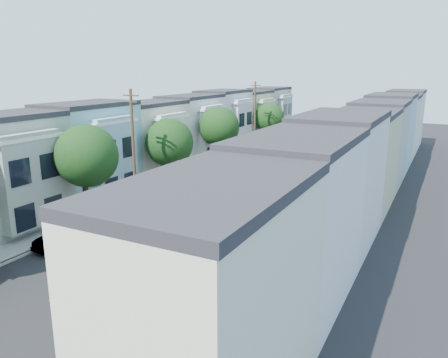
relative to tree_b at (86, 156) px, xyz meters
name	(u,v)px	position (x,y,z in m)	size (l,w,h in m)	color
ground	(185,224)	(6.30, 3.52, -5.45)	(160.00, 160.00, 0.00)	black
road_slab	(260,181)	(6.30, 18.52, -5.44)	(12.00, 70.00, 0.02)	black
curb_left	(210,175)	(0.25, 18.52, -5.38)	(0.30, 70.00, 0.15)	gray
curb_right	(315,188)	(12.35, 18.52, -5.38)	(0.30, 70.00, 0.15)	gray
sidewalk_left	(201,173)	(-1.05, 18.52, -5.38)	(2.60, 70.00, 0.15)	gray
sidewalk_right	(327,189)	(13.65, 18.52, -5.38)	(2.60, 70.00, 0.15)	gray
centerline	(260,181)	(6.30, 18.52, -5.45)	(0.12, 70.00, 0.01)	gold
townhouse_row_left	(173,171)	(-4.85, 18.52, -5.45)	(5.00, 70.00, 8.50)	#BAB789
townhouse_row_right	(367,195)	(17.45, 18.52, -5.45)	(5.00, 70.00, 8.50)	#BAB789
tree_b	(86,156)	(0.00, 0.00, 0.00)	(4.70, 4.70, 7.83)	black
tree_c	(169,143)	(0.00, 10.78, -0.60)	(4.64, 4.64, 7.20)	black
tree_d	(218,127)	(0.00, 20.98, -0.24)	(4.70, 4.70, 7.59)	black
tree_e	(268,118)	(0.00, 36.61, -0.77)	(4.42, 4.42, 6.91)	black
tree_far_r	(353,135)	(13.20, 32.12, -1.69)	(2.98, 2.98, 5.30)	black
utility_pole_near	(133,148)	(0.00, 5.52, -0.30)	(1.60, 0.26, 10.00)	#42301E
utility_pole_far	(255,119)	(0.00, 31.52, -0.30)	(1.60, 0.26, 10.00)	#42301E
fedex_truck	(255,179)	(8.22, 12.85, -3.72)	(2.48, 6.45, 3.10)	silver
lead_sedan	(279,176)	(8.13, 19.40, -4.81)	(2.14, 4.64, 1.29)	black
parked_left_b	(65,236)	(1.40, -3.85, -4.74)	(1.52, 4.31, 1.44)	black
parked_left_c	(147,200)	(1.40, 5.28, -4.69)	(1.61, 4.57, 1.52)	#B0B0B0
parked_left_d	(199,180)	(1.40, 14.10, -4.82)	(2.10, 4.56, 1.27)	#591114
parked_right_a	(173,275)	(11.20, -5.35, -4.70)	(1.59, 4.52, 1.51)	slate
parked_right_b	(238,228)	(11.20, 2.96, -4.74)	(1.50, 4.26, 1.42)	silver
parked_right_c	(309,177)	(11.20, 20.21, -4.74)	(1.99, 4.73, 1.42)	black
parked_right_d	(337,156)	(11.20, 32.93, -4.69)	(2.54, 5.52, 1.53)	black
motorcycle	(140,309)	(11.47, -8.61, -4.98)	(0.31, 2.28, 0.91)	black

